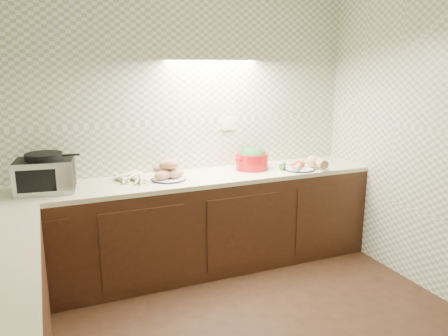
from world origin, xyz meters
name	(u,v)px	position (x,y,z in m)	size (l,w,h in m)	color
room	(265,114)	(0.00, 0.00, 1.63)	(3.60, 3.60, 2.60)	black
counter	(127,278)	(-0.68, 0.68, 0.45)	(3.60, 3.60, 0.90)	black
toaster_oven	(45,174)	(-1.14, 1.52, 1.04)	(0.48, 0.39, 0.31)	black
parsnip_pile	(125,178)	(-0.51, 1.56, 0.93)	(0.37, 0.44, 0.08)	beige
sweet_potato_plate	(168,171)	(-0.15, 1.50, 0.97)	(0.31, 0.31, 0.18)	#1A1B46
onion_bowl	(167,171)	(-0.13, 1.62, 0.95)	(0.17, 0.17, 0.13)	black
dutch_oven	(252,158)	(0.71, 1.57, 1.01)	(0.39, 0.39, 0.22)	red
veg_plate	(305,164)	(1.18, 1.36, 0.95)	(0.45, 0.32, 0.14)	#1A1B46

